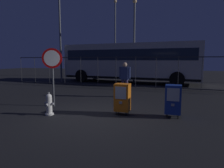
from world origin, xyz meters
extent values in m
plane|color=black|center=(0.00, 0.00, 0.00)|extent=(60.00, 60.00, 0.00)
cylinder|color=silver|center=(-1.34, -0.37, 0.03)|extent=(0.28, 0.28, 0.05)
cylinder|color=silver|center=(-1.34, -0.37, 0.33)|extent=(0.19, 0.19, 0.55)
sphere|color=silver|center=(-1.34, -0.37, 0.60)|extent=(0.19, 0.19, 0.19)
cylinder|color=gray|center=(-1.34, -0.37, 0.72)|extent=(0.06, 0.06, 0.05)
cylinder|color=gray|center=(-1.34, -0.51, 0.35)|extent=(0.09, 0.08, 0.09)
cylinder|color=gray|center=(-1.47, -0.37, 0.38)|extent=(0.07, 0.07, 0.07)
cylinder|color=gray|center=(-1.21, -0.37, 0.38)|extent=(0.07, 0.07, 0.07)
cylinder|color=black|center=(2.34, 0.51, 0.06)|extent=(0.04, 0.04, 0.12)
cylinder|color=black|center=(2.67, 0.51, 0.06)|extent=(0.04, 0.04, 0.12)
cylinder|color=black|center=(2.34, 0.79, 0.06)|extent=(0.04, 0.04, 0.12)
cylinder|color=black|center=(2.67, 0.79, 0.06)|extent=(0.04, 0.04, 0.12)
cube|color=navy|center=(2.50, 0.65, 0.57)|extent=(0.48, 0.40, 0.90)
cube|color=#B2B7BF|center=(2.50, 0.44, 0.75)|extent=(0.36, 0.01, 0.40)
cube|color=gray|center=(2.50, 0.44, 0.43)|extent=(0.10, 0.02, 0.08)
cylinder|color=black|center=(0.75, 0.32, 0.06)|extent=(0.04, 0.04, 0.12)
cylinder|color=black|center=(1.08, 0.32, 0.06)|extent=(0.04, 0.04, 0.12)
cylinder|color=black|center=(0.75, 0.60, 0.06)|extent=(0.04, 0.04, 0.12)
cylinder|color=black|center=(1.08, 0.60, 0.06)|extent=(0.04, 0.04, 0.12)
cube|color=orange|center=(0.91, 0.46, 0.57)|extent=(0.48, 0.40, 0.90)
cube|color=#B2B7BF|center=(0.91, 0.25, 0.75)|extent=(0.36, 0.01, 0.40)
cube|color=gray|center=(0.91, 0.25, 0.43)|extent=(0.10, 0.02, 0.08)
cylinder|color=#4C4F54|center=(-1.94, 0.75, 1.10)|extent=(0.06, 0.06, 2.20)
cylinder|color=red|center=(-1.94, 0.73, 1.85)|extent=(0.71, 0.31, 0.76)
cylinder|color=white|center=(-1.94, 0.72, 1.85)|extent=(0.56, 0.23, 0.60)
cylinder|color=#382D51|center=(0.08, 3.47, 0.42)|extent=(0.14, 0.14, 0.85)
cylinder|color=#382D51|center=(0.26, 3.47, 0.42)|extent=(0.14, 0.14, 0.85)
cube|color=navy|center=(0.17, 3.47, 1.15)|extent=(0.36, 0.20, 0.60)
sphere|color=tan|center=(0.17, 3.47, 1.56)|extent=(0.22, 0.22, 0.22)
cylinder|color=navy|center=(-0.06, 3.47, 1.18)|extent=(0.09, 0.09, 0.55)
cylinder|color=navy|center=(0.40, 3.47, 1.18)|extent=(0.09, 0.09, 0.55)
cube|color=#2D2D33|center=(0.00, 6.67, 1.95)|extent=(18.00, 0.04, 0.05)
cube|color=#2D2D33|center=(0.00, 6.67, 0.10)|extent=(18.00, 0.04, 0.05)
cylinder|color=#2D2D33|center=(-9.00, 6.67, 1.00)|extent=(0.03, 0.03, 2.00)
cylinder|color=#2D2D33|center=(-7.71, 6.67, 1.00)|extent=(0.03, 0.03, 2.00)
cylinder|color=#2D2D33|center=(-6.43, 6.67, 1.00)|extent=(0.03, 0.03, 2.00)
cylinder|color=#2D2D33|center=(-5.14, 6.67, 1.00)|extent=(0.03, 0.03, 2.00)
cylinder|color=#2D2D33|center=(-3.86, 6.67, 1.00)|extent=(0.03, 0.03, 2.00)
cylinder|color=#2D2D33|center=(-2.57, 6.67, 1.00)|extent=(0.03, 0.03, 2.00)
cylinder|color=#2D2D33|center=(-1.29, 6.67, 1.00)|extent=(0.03, 0.03, 2.00)
cylinder|color=#2D2D33|center=(0.00, 6.67, 1.00)|extent=(0.03, 0.03, 2.00)
cylinder|color=#2D2D33|center=(1.29, 6.67, 1.00)|extent=(0.03, 0.03, 2.00)
cylinder|color=#2D2D33|center=(2.57, 6.67, 1.00)|extent=(0.03, 0.03, 2.00)
cylinder|color=#2D2D33|center=(3.86, 6.67, 1.00)|extent=(0.03, 0.03, 2.00)
cube|color=beige|center=(-1.09, 9.67, 1.67)|extent=(10.64, 3.19, 2.65)
cube|color=#1E2838|center=(-1.09, 9.67, 2.15)|extent=(10.01, 3.16, 0.80)
cube|color=black|center=(-1.09, 9.67, 0.45)|extent=(10.43, 3.18, 0.16)
cylinder|color=black|center=(2.50, 8.18, 0.50)|extent=(1.02, 0.35, 1.00)
cylinder|color=black|center=(2.66, 10.67, 0.50)|extent=(1.02, 0.35, 1.00)
cylinder|color=black|center=(-4.84, 8.66, 0.50)|extent=(1.02, 0.35, 1.00)
cylinder|color=black|center=(-4.67, 11.16, 0.50)|extent=(1.02, 0.35, 1.00)
cylinder|color=#4C4F54|center=(-3.94, 14.70, 3.84)|extent=(0.14, 0.14, 7.67)
sphere|color=#FFD18C|center=(-3.94, 14.70, 7.77)|extent=(0.32, 0.32, 0.32)
cylinder|color=#4C4F54|center=(-6.57, 8.46, 3.71)|extent=(0.14, 0.14, 7.42)
cylinder|color=#4C4F54|center=(-0.77, 9.63, 3.03)|extent=(0.14, 0.14, 6.06)
sphere|color=#FFD18C|center=(-0.77, 9.63, 6.16)|extent=(0.32, 0.32, 0.32)
camera|label=1|loc=(2.67, -5.77, 1.80)|focal=32.15mm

